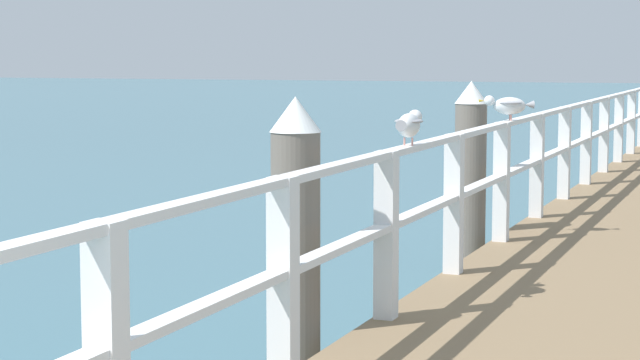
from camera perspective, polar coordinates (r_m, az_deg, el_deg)
name	(u,v)px	position (r m, az deg, el deg)	size (l,w,h in m)	color
pier_railing	(537,153)	(11.40, 10.57, 1.29)	(0.12, 18.74, 1.00)	white
dock_piling_near	(296,247)	(6.61, -1.19, -3.30)	(0.29, 0.29, 1.72)	#6B6056
dock_piling_far	(470,177)	(10.42, 7.35, 0.13)	(0.29, 0.29, 1.72)	#6B6056
seagull_foreground	(409,124)	(7.28, 4.38, 2.76)	(0.19, 0.48, 0.21)	white
seagull_background	(509,105)	(10.11, 9.20, 3.65)	(0.45, 0.26, 0.21)	white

